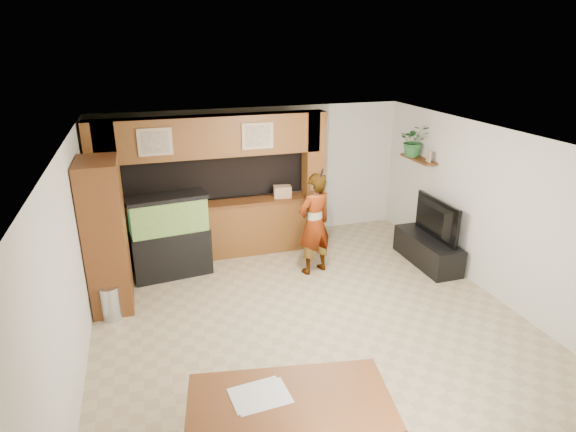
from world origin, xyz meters
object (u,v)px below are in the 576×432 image
object	(u,v)px
aquarium	(170,237)
person	(314,224)
pantry_cabinet	(106,236)
television	(431,219)

from	to	relation	value
aquarium	person	bearing A→B (deg)	-20.85
pantry_cabinet	aquarium	bearing A→B (deg)	37.08
aquarium	pantry_cabinet	bearing A→B (deg)	-149.59
pantry_cabinet	television	bearing A→B (deg)	-1.85
person	pantry_cabinet	bearing A→B (deg)	-16.19
pantry_cabinet	person	xyz separation A→B (m)	(3.28, 0.12, -0.24)
pantry_cabinet	aquarium	size ratio (longest dim) A/B	1.58
pantry_cabinet	aquarium	distance (m)	1.25
pantry_cabinet	person	bearing A→B (deg)	2.04
pantry_cabinet	television	xyz separation A→B (m)	(5.35, -0.17, -0.28)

